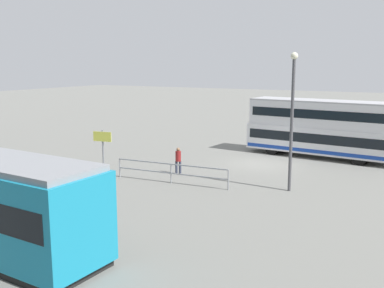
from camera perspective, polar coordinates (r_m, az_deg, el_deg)
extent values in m
plane|color=slate|center=(29.38, 8.79, -2.46)|extent=(160.00, 160.00, 0.00)
cube|color=white|center=(32.05, 16.11, 0.57)|extent=(10.40, 3.59, 1.78)
cube|color=white|center=(31.82, 16.27, 3.64)|extent=(10.09, 3.46, 1.68)
cube|color=black|center=(32.02, 16.13, 0.94)|extent=(9.90, 3.57, 0.64)
cube|color=black|center=(31.81, 16.27, 3.79)|extent=(9.58, 3.43, 0.60)
cube|color=#193FA5|center=(32.16, 16.06, -0.55)|extent=(10.20, 3.61, 0.24)
cube|color=#B2B2B7|center=(31.74, 16.35, 5.24)|extent=(10.09, 3.46, 0.10)
cylinder|color=black|center=(33.27, 10.89, -0.16)|extent=(1.25, 2.59, 1.00)
cylinder|color=black|center=(31.44, 20.90, -1.25)|extent=(1.25, 2.59, 1.00)
cylinder|color=#33384C|center=(26.20, -1.99, -3.02)|extent=(0.14, 0.14, 0.77)
cylinder|color=#33384C|center=(26.24, -1.51, -3.00)|extent=(0.14, 0.14, 0.77)
cylinder|color=maroon|center=(26.07, -1.76, -1.55)|extent=(0.45, 0.45, 0.59)
sphere|color=#8C6647|center=(26.00, -1.76, -0.68)|extent=(0.21, 0.21, 0.21)
cube|color=gray|center=(24.12, -2.68, -2.56)|extent=(6.51, 0.50, 0.06)
cube|color=gray|center=(24.24, -2.67, -3.71)|extent=(6.51, 0.50, 0.06)
cylinder|color=gray|center=(22.98, 4.61, -4.57)|extent=(0.07, 0.07, 1.05)
cylinder|color=gray|center=(24.24, -2.67, -3.77)|extent=(0.07, 0.07, 1.05)
cylinder|color=gray|center=(25.85, -9.13, -3.01)|extent=(0.07, 0.07, 1.05)
cylinder|color=slate|center=(27.92, -11.20, -0.68)|extent=(0.10, 0.10, 2.39)
cube|color=#D8D84C|center=(27.75, -11.30, 0.93)|extent=(1.22, 0.22, 0.59)
cylinder|color=#4C4C51|center=(22.78, 12.50, 2.17)|extent=(0.16, 0.16, 6.57)
sphere|color=#F2EFCC|center=(22.58, 12.84, 10.82)|extent=(0.36, 0.36, 0.36)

